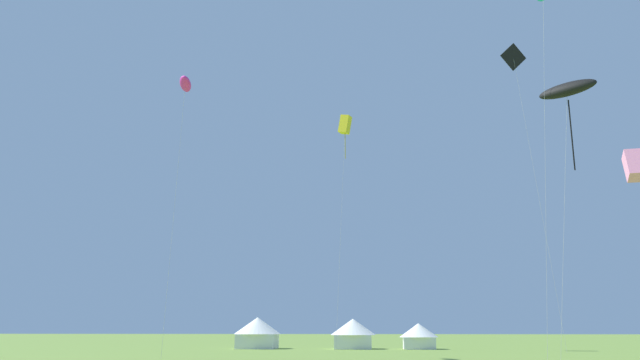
% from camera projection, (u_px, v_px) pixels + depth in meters
% --- Properties ---
extents(kite_yellow_box, '(1.75, 1.79, 23.29)m').
position_uv_depth(kite_yellow_box, '(345.00, 125.00, 64.29)').
color(kite_yellow_box, yellow).
rests_on(kite_yellow_box, ground).
extents(kite_magenta_parafoil, '(1.88, 3.68, 20.99)m').
position_uv_depth(kite_magenta_parafoil, '(185.00, 84.00, 48.69)').
color(kite_magenta_parafoil, '#E02DA3').
rests_on(kite_magenta_parafoil, ground).
extents(kite_black_diamond, '(3.66, 1.35, 28.37)m').
position_uv_depth(kite_black_diamond, '(514.00, 60.00, 59.39)').
color(kite_black_diamond, black).
rests_on(kite_black_diamond, ground).
extents(kite_pink_box, '(2.96, 3.24, 14.13)m').
position_uv_depth(kite_pink_box, '(634.00, 166.00, 43.31)').
color(kite_pink_box, pink).
rests_on(kite_pink_box, ground).
extents(kite_black_parafoil, '(4.37, 3.85, 18.68)m').
position_uv_depth(kite_black_parafoil, '(567.00, 90.00, 42.96)').
color(kite_black_parafoil, black).
rests_on(kite_black_parafoil, ground).
extents(festival_tent_center, '(4.66, 4.66, 3.03)m').
position_uv_depth(festival_tent_center, '(257.00, 331.00, 62.32)').
color(festival_tent_center, white).
rests_on(festival_tent_center, ground).
extents(festival_tent_right, '(4.43, 4.43, 2.88)m').
position_uv_depth(festival_tent_right, '(353.00, 332.00, 61.49)').
color(festival_tent_right, white).
rests_on(festival_tent_right, ground).
extents(festival_tent_left, '(3.75, 3.75, 2.44)m').
position_uv_depth(festival_tent_left, '(419.00, 335.00, 60.90)').
color(festival_tent_left, white).
rests_on(festival_tent_left, ground).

